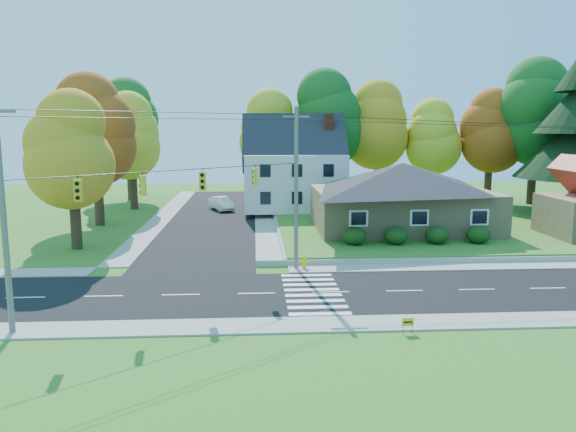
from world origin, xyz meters
name	(u,v)px	position (x,y,z in m)	size (l,w,h in m)	color
ground	(331,292)	(0.00, 0.00, 0.00)	(120.00, 120.00, 0.00)	#3D7923
road_main	(331,292)	(0.00, 0.00, 0.01)	(90.00, 8.00, 0.02)	black
road_cross	(214,217)	(-8.00, 26.00, 0.01)	(8.00, 44.00, 0.02)	black
sidewalk_north	(320,268)	(0.00, 5.00, 0.04)	(90.00, 2.00, 0.08)	#9C9A90
sidewalk_south	(346,324)	(0.00, -5.00, 0.04)	(90.00, 2.00, 0.08)	#9C9A90
lawn	(440,221)	(13.00, 21.00, 0.25)	(30.00, 30.00, 0.50)	#3D7923
ranch_house	(402,195)	(8.00, 16.00, 3.27)	(14.60, 10.60, 5.40)	tan
colonial_house	(294,169)	(0.04, 28.00, 4.58)	(10.40, 8.40, 9.60)	silver
hedge_row	(417,235)	(7.50, 9.80, 1.14)	(10.70, 1.70, 1.27)	#163A10
traffic_infrastructure	(326,194)	(-0.15, 1.35, 5.15)	(38.10, 10.66, 10.00)	#666059
tree_lot_0	(272,131)	(-2.00, 34.00, 8.31)	(6.72, 6.72, 12.51)	#3F2A19
tree_lot_1	(327,119)	(4.00, 33.00, 9.61)	(7.84, 7.84, 14.60)	#3F2A19
tree_lot_2	(379,125)	(10.00, 34.00, 8.96)	(7.28, 7.28, 13.56)	#3F2A19
tree_lot_3	(434,137)	(16.00, 33.00, 7.65)	(6.16, 6.16, 11.47)	#3F2A19
tree_lot_4	(491,131)	(22.00, 32.00, 8.31)	(6.72, 6.72, 12.51)	#3F2A19
tree_lot_5	(536,113)	(26.00, 30.00, 10.27)	(8.40, 8.40, 15.64)	#3F2A19
tree_west_0	(71,150)	(-17.00, 12.00, 7.15)	(6.16, 6.16, 11.47)	#3F2A19
tree_west_1	(95,131)	(-18.00, 22.00, 8.46)	(7.28, 7.28, 13.56)	#3F2A19
tree_west_2	(131,136)	(-17.00, 32.00, 7.81)	(6.72, 6.72, 12.51)	#3F2A19
tree_west_3	(128,124)	(-19.00, 40.00, 9.11)	(7.84, 7.84, 14.60)	#3F2A19
white_car	(222,204)	(-7.54, 30.50, 0.73)	(1.50, 4.29, 1.41)	white
fire_hydrant	(304,263)	(-1.00, 5.05, 0.41)	(0.49, 0.38, 0.86)	#EBDC03
yard_sign	(408,322)	(2.47, -6.16, 0.48)	(0.54, 0.10, 0.67)	black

